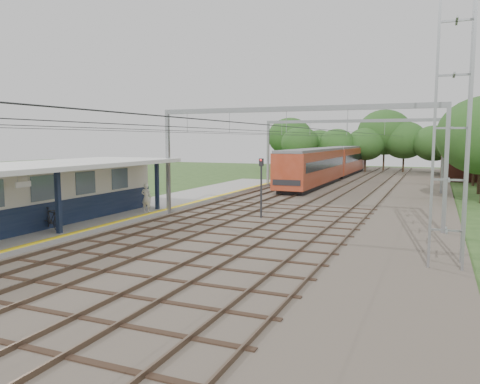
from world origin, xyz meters
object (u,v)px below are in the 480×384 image
Objects in this scene: person at (146,198)px; bicycle at (51,219)px; signal_post at (261,183)px; train at (332,162)px.

person is 7.22m from bicycle.
signal_post reaches higher than person.
person is 0.05× the size of train.
person is 32.93m from train.
train is (5.32, 32.49, 0.93)m from person.
person is at bearing -99.30° from train.
bicycle is at bearing -99.13° from train.
signal_post is (1.85, -30.32, 0.12)m from train.
bicycle is 12.49m from signal_post.
signal_post is at bearing -86.51° from train.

